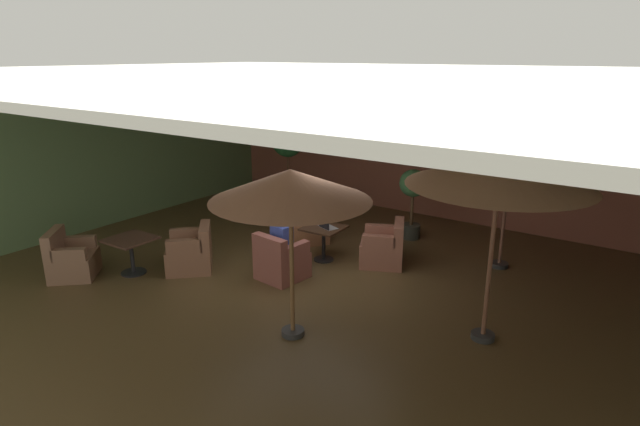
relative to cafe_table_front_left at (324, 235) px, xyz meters
The scene contains 20 objects.
ground_plane 1.35m from the cafe_table_front_left, 71.74° to the right, with size 11.39×10.11×0.02m, color #503C21.
wall_back_brick 4.04m from the cafe_table_front_left, 84.18° to the left, with size 11.39×0.08×3.45m, color brown.
wall_left_accent 5.53m from the cafe_table_front_left, 167.34° to the right, with size 0.08×10.11×3.45m, color #5C7C4C.
ceiling_slab 3.22m from the cafe_table_front_left, 71.74° to the right, with size 11.39×10.11×0.06m, color silver.
cafe_table_front_left is the anchor object (origin of this frame).
armchair_front_left_north 1.14m from the cafe_table_front_left, 96.37° to the right, with size 0.78×0.82×0.83m.
armchair_front_left_east 1.14m from the cafe_table_front_left, 25.26° to the left, with size 1.01×1.01×0.83m.
armchair_front_left_south 1.14m from the cafe_table_front_left, 143.11° to the left, with size 1.03×1.04×0.92m.
cafe_table_front_right 3.44m from the cafe_table_front_left, 134.74° to the right, with size 0.76×0.76×0.66m.
armchair_front_right_north 4.47m from the cafe_table_front_left, 135.26° to the right, with size 1.05×1.05×0.85m.
armchair_front_right_east 2.43m from the cafe_table_front_left, 134.27° to the right, with size 1.08×1.08×0.82m.
patio_umbrella_tall_red 3.68m from the cafe_table_front_left, 29.21° to the left, with size 1.93×1.93×2.49m.
patio_umbrella_center_beige 4.02m from the cafe_table_front_left, 17.78° to the right, with size 2.33×2.33×2.56m.
patio_umbrella_near_wall 3.22m from the cafe_table_front_left, 64.23° to the right, with size 2.11×2.11×2.35m.
potted_tree_left_corner 3.32m from the cafe_table_front_left, 140.23° to the left, with size 0.75×0.75×2.14m.
potted_tree_mid_left 2.28m from the cafe_table_front_left, 68.77° to the left, with size 0.57×0.57×1.48m.
patron_blue_shirt 1.11m from the cafe_table_front_left, 143.11° to the left, with size 0.41×0.43×0.66m.
patron_by_window 1.12m from the cafe_table_front_left, 96.37° to the right, with size 0.35×0.29×0.70m.
iced_drink_cup 0.25m from the cafe_table_front_left, 158.08° to the left, with size 0.08×0.08×0.11m, color white.
open_laptop 0.22m from the cafe_table_front_left, 17.42° to the right, with size 0.37×0.32×0.20m.
Camera 1 is at (4.83, -6.39, 3.75)m, focal length 29.35 mm.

